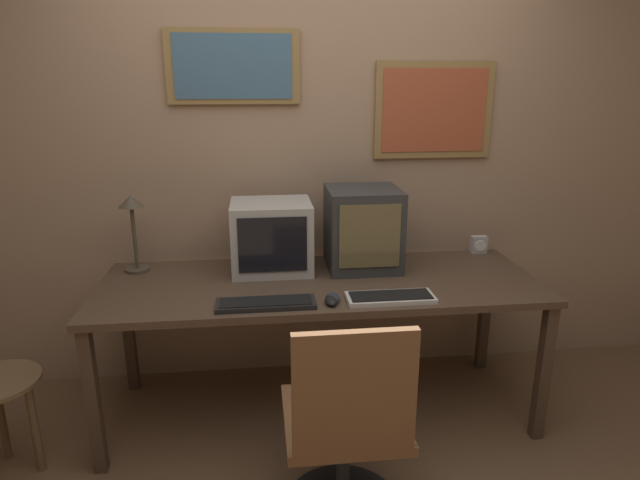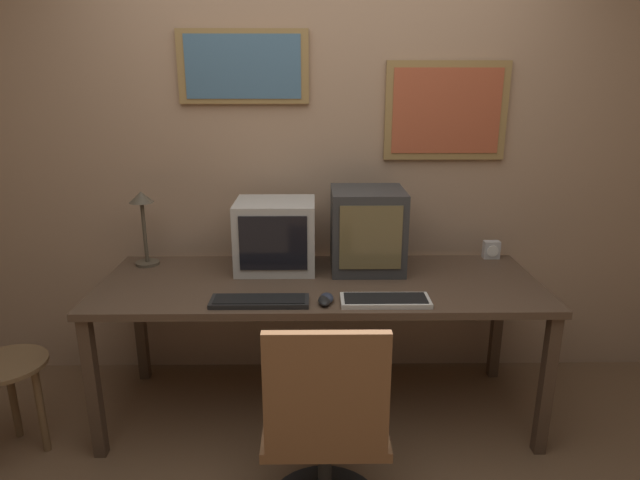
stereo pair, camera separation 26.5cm
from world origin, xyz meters
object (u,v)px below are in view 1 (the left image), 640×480
Objects in this scene: monitor_left at (272,236)px; mouse_near_keyboard at (333,298)px; keyboard_side at (390,297)px; office_chair at (346,439)px; monitor_right at (363,228)px; keyboard_main at (266,303)px; mouse_far_corner at (331,300)px; desk_clock at (479,245)px; desk_lamp at (133,218)px.

monitor_left reaches higher than mouse_near_keyboard.
office_chair is (-0.28, -0.50, -0.37)m from keyboard_side.
keyboard_main is (-0.53, -0.48, -0.20)m from monitor_right.
monitor_right is at bearing -0.66° from monitor_left.
keyboard_side is at bearing 2.44° from mouse_far_corner.
monitor_left is 4.15× the size of desk_clock.
keyboard_side is 0.27m from mouse_near_keyboard.
mouse_far_corner is 0.27× the size of desk_lamp.
mouse_near_keyboard is at bearing 88.11° from office_chair.
office_chair is (0.25, -0.98, -0.54)m from monitor_left.
desk_lamp is at bearing 174.97° from monitor_left.
office_chair is at bearing -47.40° from desk_lamp.
monitor_left is 0.49m from monitor_right.
desk_lamp is (-0.97, 0.56, 0.27)m from mouse_far_corner.
keyboard_side is at bearing -84.93° from monitor_right.
desk_clock is (0.73, 0.16, -0.17)m from monitor_right.
mouse_far_corner is 0.62m from office_chair.
monitor_right is 0.96× the size of keyboard_main.
desk_lamp is at bearing 156.37° from keyboard_side.
keyboard_main is 0.57m from keyboard_side.
mouse_far_corner reaches higher than keyboard_side.
desk_lamp is (-1.25, 0.55, 0.28)m from keyboard_side.
office_chair is (0.29, -0.50, -0.37)m from keyboard_main.
keyboard_side is at bearing -3.49° from mouse_near_keyboard.
monitor_left is 3.98× the size of mouse_near_keyboard.
desk_lamp is at bearing 150.06° from mouse_far_corner.
monitor_right is at bearing -3.26° from desk_lamp.
office_chair is at bearing -59.86° from keyboard_main.
desk_lamp is (-0.72, 0.06, 0.11)m from monitor_left.
keyboard_main is 0.30m from mouse_far_corner.
mouse_near_keyboard is (0.31, 0.02, 0.01)m from keyboard_main.
office_chair is (-0.02, -0.52, -0.38)m from mouse_near_keyboard.
mouse_far_corner is at bearing -1.93° from keyboard_main.
monitor_right is at bearing 95.07° from keyboard_side.
desk_lamp reaches higher than keyboard_side.
monitor_left reaches higher than desk_clock.
monitor_left is at bearing 119.44° from mouse_near_keyboard.
desk_clock is at bearing 2.62° from desk_lamp.
office_chair is (0.96, -1.05, -0.65)m from desk_lamp.
monitor_left is 1.02× the size of keyboard_side.
mouse_near_keyboard is 0.03m from mouse_far_corner.
mouse_near_keyboard is (-0.22, -0.46, -0.20)m from monitor_right.
keyboard_main is at bearing -153.24° from desk_clock.
desk_clock is (1.22, 0.15, -0.13)m from monitor_left.
keyboard_main is at bearing 178.07° from mouse_far_corner.
monitor_left is at bearing 137.71° from keyboard_side.
keyboard_main is at bearing -95.17° from monitor_left.
desk_clock is (0.95, 0.62, 0.03)m from mouse_near_keyboard.
desk_clock is (1.26, 0.64, 0.04)m from keyboard_main.
keyboard_side is 0.68m from office_chair.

